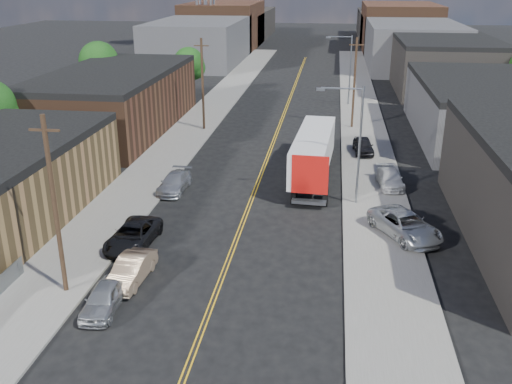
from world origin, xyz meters
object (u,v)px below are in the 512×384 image
(car_left_b, at_px, (131,270))
(car_left_d, at_px, (175,183))
(car_right_lot_c, at_px, (363,146))
(semi_truck, at_px, (314,149))
(car_left_c, at_px, (133,235))
(car_right_lot_a, at_px, (405,225))
(car_left_a, at_px, (104,298))
(car_right_lot_b, at_px, (390,178))

(car_left_b, relative_size, car_left_d, 0.93)
(car_right_lot_c, bearing_deg, semi_truck, -129.44)
(car_right_lot_c, bearing_deg, car_left_c, -129.91)
(semi_truck, xyz_separation_m, car_right_lot_a, (6.50, -11.96, -1.40))
(car_left_a, distance_m, car_left_d, 17.47)
(car_left_b, distance_m, car_right_lot_a, 17.82)
(car_left_b, distance_m, car_left_d, 14.45)
(car_left_d, xyz_separation_m, car_right_lot_b, (17.21, 3.02, 0.10))
(car_right_lot_c, bearing_deg, car_left_b, -122.87)
(car_left_c, distance_m, car_right_lot_a, 17.74)
(car_left_b, bearing_deg, car_right_lot_a, 29.98)
(car_left_b, distance_m, car_right_lot_c, 29.91)
(car_left_a, xyz_separation_m, car_left_b, (0.42, 3.06, 0.04))
(car_left_a, bearing_deg, car_right_lot_c, 61.41)
(semi_truck, height_order, car_left_c, semi_truck)
(semi_truck, height_order, car_right_lot_c, semi_truck)
(semi_truck, relative_size, car_right_lot_a, 2.73)
(car_right_lot_b, relative_size, car_right_lot_c, 1.04)
(car_left_a, xyz_separation_m, car_left_c, (-0.98, 7.45, 0.04))
(car_left_a, xyz_separation_m, car_right_lot_b, (16.23, 20.47, 0.10))
(car_left_c, height_order, car_right_lot_a, car_right_lot_a)
(car_right_lot_a, xyz_separation_m, car_right_lot_c, (-1.95, 18.56, -0.07))
(semi_truck, relative_size, car_right_lot_b, 3.55)
(car_left_a, height_order, car_left_c, car_left_c)
(car_left_c, relative_size, car_right_lot_c, 1.23)
(car_left_a, relative_size, car_right_lot_c, 0.95)
(semi_truck, bearing_deg, car_right_lot_b, -17.39)
(car_left_c, xyz_separation_m, car_right_lot_b, (17.21, 13.02, 0.06))
(car_left_b, xyz_separation_m, car_left_c, (-1.40, 4.39, 0.01))
(car_right_lot_b, bearing_deg, car_left_d, -176.39)
(semi_truck, relative_size, car_left_a, 3.90)
(car_left_a, xyz_separation_m, car_right_lot_a, (16.42, 10.91, 0.26))
(car_left_d, bearing_deg, car_right_lot_c, 40.09)
(car_left_a, height_order, car_left_d, same)
(semi_truck, xyz_separation_m, car_left_b, (-9.50, -19.81, -1.62))
(semi_truck, distance_m, car_right_lot_a, 13.69)
(car_left_c, relative_size, car_left_d, 1.11)
(car_right_lot_a, relative_size, car_right_lot_b, 1.30)
(car_right_lot_b, bearing_deg, car_right_lot_a, -95.23)
(car_right_lot_c, bearing_deg, car_right_lot_a, -88.85)
(semi_truck, bearing_deg, car_left_b, -112.17)
(semi_truck, distance_m, car_left_a, 24.98)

